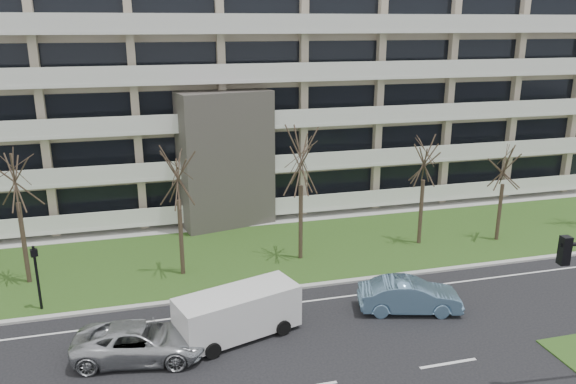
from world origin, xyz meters
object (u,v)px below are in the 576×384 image
object	(u,v)px
white_van	(239,309)
silver_pickup	(140,342)
pedestrian_signal	(36,270)
blue_sedan	(409,296)

from	to	relation	value
white_van	silver_pickup	bearing A→B (deg)	171.82
silver_pickup	white_van	world-z (taller)	white_van
white_van	pedestrian_signal	xyz separation A→B (m)	(-8.76, 4.66, 0.84)
white_van	pedestrian_signal	bearing A→B (deg)	134.65
blue_sedan	white_van	size ratio (longest dim) A/B	0.84
silver_pickup	white_van	bearing A→B (deg)	-70.89
blue_sedan	silver_pickup	bearing A→B (deg)	108.66
blue_sedan	pedestrian_signal	world-z (taller)	pedestrian_signal
silver_pickup	blue_sedan	world-z (taller)	blue_sedan
blue_sedan	pedestrian_signal	size ratio (longest dim) A/B	1.46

